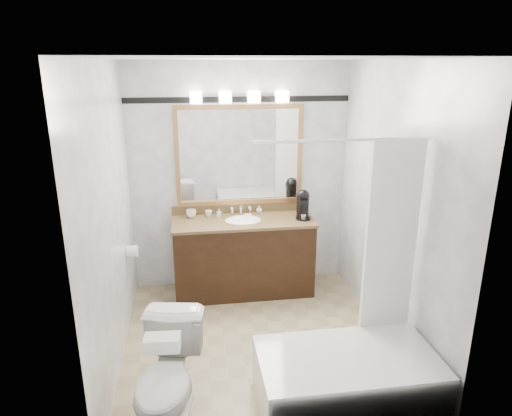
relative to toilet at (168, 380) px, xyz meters
name	(u,v)px	position (x,y,z in m)	size (l,w,h in m)	color
room	(257,214)	(0.76, 0.92, 0.86)	(2.42, 2.62, 2.52)	tan
vanity	(243,255)	(0.76, 1.94, 0.05)	(1.53, 0.58, 0.97)	black
mirror	(240,156)	(0.76, 2.20, 1.11)	(1.40, 0.04, 1.10)	#AE7E4E
vanity_light_bar	(240,97)	(0.76, 2.15, 1.74)	(1.02, 0.14, 0.12)	silver
accent_stripe	(239,99)	(0.76, 2.21, 1.71)	(2.40, 0.01, 0.06)	black
bathtub	(349,373)	(1.31, 0.02, -0.11)	(1.30, 0.75, 1.96)	white
tp_roll	(132,252)	(-0.38, 1.58, 0.31)	(0.12, 0.12, 0.11)	white
toilet	(168,380)	(0.00, 0.00, 0.00)	(0.43, 0.76, 0.78)	white
tissue_box	(162,343)	(0.00, -0.20, 0.43)	(0.22, 0.12, 0.09)	white
coffee_maker	(303,203)	(1.41, 1.92, 0.62)	(0.16, 0.21, 0.31)	black
cup_left	(191,214)	(0.21, 2.10, 0.51)	(0.11, 0.11, 0.09)	white
cup_right	(209,214)	(0.40, 2.10, 0.50)	(0.08, 0.08, 0.07)	white
soap_bottle_a	(219,213)	(0.51, 2.07, 0.51)	(0.04, 0.04, 0.09)	white
soap_bottle_b	(259,209)	(0.97, 2.15, 0.50)	(0.07, 0.07, 0.08)	white
soap_bar	(248,215)	(0.83, 2.05, 0.47)	(0.07, 0.05, 0.02)	beige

